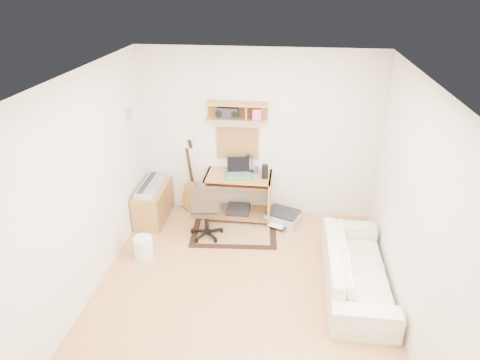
# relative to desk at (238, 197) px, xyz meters

# --- Properties ---
(floor) EXTENTS (3.60, 4.00, 0.01)m
(floor) POSITION_rel_desk_xyz_m (0.26, -1.73, -0.38)
(floor) COLOR tan
(floor) RESTS_ON ground
(ceiling) EXTENTS (3.60, 4.00, 0.01)m
(ceiling) POSITION_rel_desk_xyz_m (0.26, -1.73, 2.23)
(ceiling) COLOR white
(ceiling) RESTS_ON ground
(back_wall) EXTENTS (3.60, 0.01, 2.60)m
(back_wall) POSITION_rel_desk_xyz_m (0.26, 0.28, 0.93)
(back_wall) COLOR silver
(back_wall) RESTS_ON ground
(left_wall) EXTENTS (0.01, 4.00, 2.60)m
(left_wall) POSITION_rel_desk_xyz_m (-1.55, -1.73, 0.93)
(left_wall) COLOR silver
(left_wall) RESTS_ON ground
(right_wall) EXTENTS (0.01, 4.00, 2.60)m
(right_wall) POSITION_rel_desk_xyz_m (2.06, -1.73, 0.93)
(right_wall) COLOR silver
(right_wall) RESTS_ON ground
(wall_shelf) EXTENTS (0.90, 0.25, 0.26)m
(wall_shelf) POSITION_rel_desk_xyz_m (-0.04, 0.15, 1.32)
(wall_shelf) COLOR #AD7A3D
(wall_shelf) RESTS_ON back_wall
(cork_board) EXTENTS (0.64, 0.03, 0.49)m
(cork_board) POSITION_rel_desk_xyz_m (-0.04, 0.25, 0.79)
(cork_board) COLOR #A68553
(cork_board) RESTS_ON back_wall
(wall_photo) EXTENTS (0.02, 0.20, 0.15)m
(wall_photo) POSITION_rel_desk_xyz_m (-1.53, -0.23, 1.34)
(wall_photo) COLOR #4C8CBF
(wall_photo) RESTS_ON left_wall
(desk) EXTENTS (1.00, 0.55, 0.75)m
(desk) POSITION_rel_desk_xyz_m (0.00, 0.00, 0.00)
(desk) COLOR #AD7A3D
(desk) RESTS_ON floor
(laptop) EXTENTS (0.39, 0.39, 0.26)m
(laptop) POSITION_rel_desk_xyz_m (0.01, -0.02, 0.50)
(laptop) COLOR silver
(laptop) RESTS_ON desk
(speaker) EXTENTS (0.10, 0.10, 0.21)m
(speaker) POSITION_rel_desk_xyz_m (0.40, -0.05, 0.48)
(speaker) COLOR black
(speaker) RESTS_ON desk
(desk_lamp) EXTENTS (0.10, 0.10, 0.31)m
(desk_lamp) POSITION_rel_desk_xyz_m (0.19, 0.14, 0.53)
(desk_lamp) COLOR black
(desk_lamp) RESTS_ON desk
(pencil_cup) EXTENTS (0.07, 0.07, 0.10)m
(pencil_cup) POSITION_rel_desk_xyz_m (0.26, 0.10, 0.43)
(pencil_cup) COLOR #2E458A
(pencil_cup) RESTS_ON desk
(boombox) EXTENTS (0.31, 0.14, 0.16)m
(boombox) POSITION_rel_desk_xyz_m (-0.18, 0.15, 1.30)
(boombox) COLOR black
(boombox) RESTS_ON wall_shelf
(rug) EXTENTS (1.32, 0.94, 0.02)m
(rug) POSITION_rel_desk_xyz_m (-0.01, -0.45, -0.37)
(rug) COLOR #C7B385
(rug) RESTS_ON floor
(task_chair) EXTENTS (0.53, 0.53, 0.91)m
(task_chair) POSITION_rel_desk_xyz_m (-0.40, -0.58, 0.08)
(task_chair) COLOR #35291F
(task_chair) RESTS_ON floor
(cabinet) EXTENTS (0.40, 0.90, 0.55)m
(cabinet) POSITION_rel_desk_xyz_m (-1.32, -0.18, -0.10)
(cabinet) COLOR #AD7A3D
(cabinet) RESTS_ON floor
(music_keyboard) EXTENTS (0.26, 0.84, 0.07)m
(music_keyboard) POSITION_rel_desk_xyz_m (-1.32, -0.18, 0.21)
(music_keyboard) COLOR #B2B5BA
(music_keyboard) RESTS_ON cabinet
(guitar) EXTENTS (0.37, 0.30, 1.20)m
(guitar) POSITION_rel_desk_xyz_m (-0.79, 0.13, 0.22)
(guitar) COLOR #AF8135
(guitar) RESTS_ON floor
(waste_basket) EXTENTS (0.34, 0.34, 0.31)m
(waste_basket) POSITION_rel_desk_xyz_m (-1.15, -1.20, -0.22)
(waste_basket) COLOR white
(waste_basket) RESTS_ON floor
(printer) EXTENTS (0.60, 0.53, 0.18)m
(printer) POSITION_rel_desk_xyz_m (0.70, -0.06, -0.29)
(printer) COLOR #A5A8AA
(printer) RESTS_ON floor
(sofa) EXTENTS (0.55, 1.89, 0.74)m
(sofa) POSITION_rel_desk_xyz_m (1.64, -1.46, -0.01)
(sofa) COLOR beige
(sofa) RESTS_ON floor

